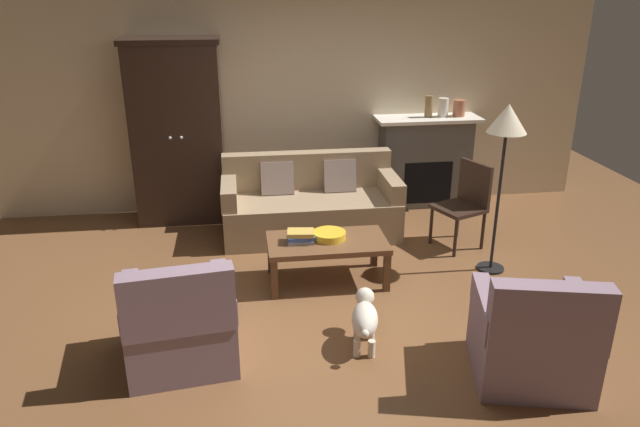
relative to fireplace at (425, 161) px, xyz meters
The scene contains 16 objects.
ground_plane 2.83m from the fireplace, 124.00° to the right, with size 9.60×9.60×0.00m, color brown.
back_wall 1.78m from the fireplace, behind, with size 7.20×0.10×2.80m, color beige.
fireplace is the anchor object (origin of this frame).
armoire 2.99m from the fireplace, behind, with size 1.06×0.57×2.08m.
couch 1.70m from the fireplace, 154.53° to the right, with size 1.92×0.85×0.86m.
coffee_table 2.43m from the fireplace, 128.39° to the right, with size 1.10×0.60×0.42m.
fruit_bowl 2.38m from the fireplace, 128.49° to the right, with size 0.31×0.31×0.07m, color gold.
book_stack 2.59m from the fireplace, 132.53° to the right, with size 0.26×0.20×0.11m.
mantel_vase_bronze 0.68m from the fireplace, 90.00° to the right, with size 0.09×0.09×0.26m, color olive.
mantel_vase_cream 0.69m from the fireplace, ahead, with size 0.12×0.12×0.22m, color beige.
mantel_vase_terracotta 0.75m from the fireplace, ahead, with size 0.15×0.15×0.20m, color #A86042.
armchair_near_left 4.09m from the fireplace, 132.32° to the right, with size 0.86×0.86×0.88m.
armchair_near_right 3.57m from the fireplace, 94.74° to the right, with size 0.92×0.93×0.88m.
side_chair_wooden 1.27m from the fireplace, 87.38° to the right, with size 0.57×0.57×0.90m.
floor_lamp 2.06m from the fireplace, 86.10° to the right, with size 0.36×0.36×1.63m.
dog 3.31m from the fireplace, 114.68° to the right, with size 0.28×0.57×0.39m.
Camera 1 is at (-0.70, -4.56, 2.65)m, focal length 33.43 mm.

